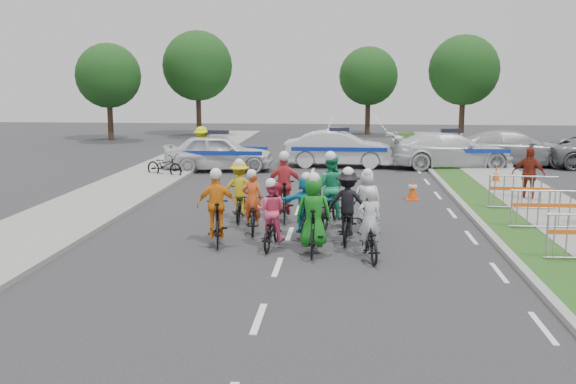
# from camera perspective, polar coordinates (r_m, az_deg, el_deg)

# --- Properties ---
(ground) EXTENTS (90.00, 90.00, 0.00)m
(ground) POSITION_cam_1_polar(r_m,az_deg,el_deg) (13.73, -0.94, -6.70)
(ground) COLOR #28282B
(ground) RESTS_ON ground
(curb_right) EXTENTS (0.20, 60.00, 0.12)m
(curb_right) POSITION_cam_1_polar(r_m,az_deg,el_deg) (18.86, 16.34, -2.31)
(curb_right) COLOR gray
(curb_right) RESTS_ON ground
(grass_strip) EXTENTS (1.20, 60.00, 0.11)m
(grass_strip) POSITION_cam_1_polar(r_m,az_deg,el_deg) (19.01, 18.41, -2.34)
(grass_strip) COLOR #214616
(grass_strip) RESTS_ON ground
(sidewalk_right) EXTENTS (2.40, 60.00, 0.13)m
(sidewalk_right) POSITION_cam_1_polar(r_m,az_deg,el_deg) (19.50, 23.56, -2.33)
(sidewalk_right) COLOR gray
(sidewalk_right) RESTS_ON ground
(sidewalk_left) EXTENTS (3.00, 60.00, 0.13)m
(sidewalk_left) POSITION_cam_1_polar(r_m,az_deg,el_deg) (20.10, -18.13, -1.65)
(sidewalk_left) COLOR gray
(sidewalk_left) RESTS_ON ground
(rider_0) EXTENTS (0.82, 1.70, 1.66)m
(rider_0) POSITION_cam_1_polar(r_m,az_deg,el_deg) (14.31, 7.22, -3.78)
(rider_0) COLOR black
(rider_0) RESTS_ON ground
(rider_1) EXTENTS (0.80, 1.81, 1.90)m
(rider_1) POSITION_cam_1_polar(r_m,az_deg,el_deg) (14.63, 2.30, -2.67)
(rider_1) COLOR black
(rider_1) RESTS_ON ground
(rider_2) EXTENTS (0.75, 1.69, 1.68)m
(rider_2) POSITION_cam_1_polar(r_m,az_deg,el_deg) (15.15, -1.49, -2.64)
(rider_2) COLOR black
(rider_2) RESTS_ON ground
(rider_3) EXTENTS (1.00, 1.85, 1.88)m
(rider_3) POSITION_cam_1_polar(r_m,az_deg,el_deg) (15.53, -6.30, -2.04)
(rider_3) COLOR black
(rider_3) RESTS_ON ground
(rider_4) EXTENTS (1.08, 1.88, 1.86)m
(rider_4) POSITION_cam_1_polar(r_m,az_deg,el_deg) (15.78, 5.31, -1.83)
(rider_4) COLOR black
(rider_4) RESTS_ON ground
(rider_5) EXTENTS (1.39, 1.66, 1.70)m
(rider_5) POSITION_cam_1_polar(r_m,az_deg,el_deg) (15.94, 1.64, -1.66)
(rider_5) COLOR black
(rider_5) RESTS_ON ground
(rider_6) EXTENTS (0.78, 1.70, 1.68)m
(rider_6) POSITION_cam_1_polar(r_m,az_deg,el_deg) (16.72, -3.18, -1.71)
(rider_6) COLOR black
(rider_6) RESTS_ON ground
(rider_7) EXTENTS (0.74, 1.63, 1.69)m
(rider_7) POSITION_cam_1_polar(r_m,az_deg,el_deg) (16.85, 7.02, -1.32)
(rider_7) COLOR black
(rider_7) RESTS_ON ground
(rider_8) EXTENTS (1.06, 2.10, 2.05)m
(rider_8) POSITION_cam_1_polar(r_m,az_deg,el_deg) (17.54, 3.77, -0.52)
(rider_8) COLOR black
(rider_8) RESTS_ON ground
(rider_9) EXTENTS (1.03, 1.93, 1.99)m
(rider_9) POSITION_cam_1_polar(r_m,az_deg,el_deg) (18.07, -0.31, -0.17)
(rider_9) COLOR black
(rider_9) RESTS_ON ground
(rider_10) EXTENTS (1.01, 1.76, 1.77)m
(rider_10) POSITION_cam_1_polar(r_m,az_deg,el_deg) (18.15, -4.30, -0.37)
(rider_10) COLOR black
(rider_10) RESTS_ON ground
(police_car_0) EXTENTS (4.96, 2.55, 1.61)m
(police_car_0) POSITION_cam_1_polar(r_m,az_deg,el_deg) (28.16, -6.17, 3.52)
(police_car_0) COLOR silver
(police_car_0) RESTS_ON ground
(police_car_1) EXTENTS (4.98, 1.82, 1.63)m
(police_car_1) POSITION_cam_1_polar(r_m,az_deg,el_deg) (29.44, 4.56, 3.84)
(police_car_1) COLOR silver
(police_car_1) RESTS_ON ground
(police_car_2) EXTENTS (5.82, 3.00, 1.61)m
(police_car_2) POSITION_cam_1_polar(r_m,az_deg,el_deg) (29.79, 14.24, 3.62)
(police_car_2) COLOR silver
(police_car_2) RESTS_ON ground
(civilian_sedan) EXTENTS (5.73, 2.48, 1.64)m
(civilian_sedan) POSITION_cam_1_polar(r_m,az_deg,el_deg) (31.52, 19.26, 3.73)
(civilian_sedan) COLOR #A5A5A9
(civilian_sedan) RESTS_ON ground
(spectator_2) EXTENTS (1.14, 0.89, 1.81)m
(spectator_2) POSITION_cam_1_polar(r_m,az_deg,el_deg) (22.16, 20.58, 1.45)
(spectator_2) COLOR maroon
(spectator_2) RESTS_ON ground
(marshal_hiviz) EXTENTS (1.38, 1.01, 1.92)m
(marshal_hiviz) POSITION_cam_1_polar(r_m,az_deg,el_deg) (28.40, -7.68, 3.85)
(marshal_hiviz) COLOR #D0E60C
(marshal_hiviz) RESTS_ON ground
(barrier_1) EXTENTS (2.01, 0.53, 1.12)m
(barrier_1) POSITION_cam_1_polar(r_m,az_deg,el_deg) (18.00, 22.16, -1.59)
(barrier_1) COLOR #A5A8AD
(barrier_1) RESTS_ON ground
(barrier_2) EXTENTS (2.03, 0.62, 1.12)m
(barrier_2) POSITION_cam_1_polar(r_m,az_deg,el_deg) (20.42, 20.09, -0.17)
(barrier_2) COLOR #A5A8AD
(barrier_2) RESTS_ON ground
(cone_0) EXTENTS (0.40, 0.40, 0.70)m
(cone_0) POSITION_cam_1_polar(r_m,az_deg,el_deg) (21.63, 11.02, 0.20)
(cone_0) COLOR #F24C0C
(cone_0) RESTS_ON ground
(cone_1) EXTENTS (0.40, 0.40, 0.70)m
(cone_1) POSITION_cam_1_polar(r_m,az_deg,el_deg) (25.68, 18.01, 1.42)
(cone_1) COLOR #F24C0C
(cone_1) RESTS_ON ground
(parked_bike) EXTENTS (1.91, 1.35, 0.95)m
(parked_bike) POSITION_cam_1_polar(r_m,az_deg,el_deg) (26.74, -10.92, 2.34)
(parked_bike) COLOR black
(parked_bike) RESTS_ON ground
(tree_0) EXTENTS (4.20, 4.20, 6.30)m
(tree_0) POSITION_cam_1_polar(r_m,az_deg,el_deg) (43.87, -15.69, 9.91)
(tree_0) COLOR #382619
(tree_0) RESTS_ON ground
(tree_1) EXTENTS (4.55, 4.55, 6.82)m
(tree_1) POSITION_cam_1_polar(r_m,az_deg,el_deg) (43.75, 15.37, 10.39)
(tree_1) COLOR #382619
(tree_1) RESTS_ON ground
(tree_3) EXTENTS (4.90, 4.90, 7.35)m
(tree_3) POSITION_cam_1_polar(r_m,az_deg,el_deg) (46.27, -8.04, 11.03)
(tree_3) COLOR #382619
(tree_3) RESTS_ON ground
(tree_4) EXTENTS (4.20, 4.20, 6.30)m
(tree_4) POSITION_cam_1_polar(r_m,az_deg,el_deg) (47.11, 7.16, 10.18)
(tree_4) COLOR #382619
(tree_4) RESTS_ON ground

